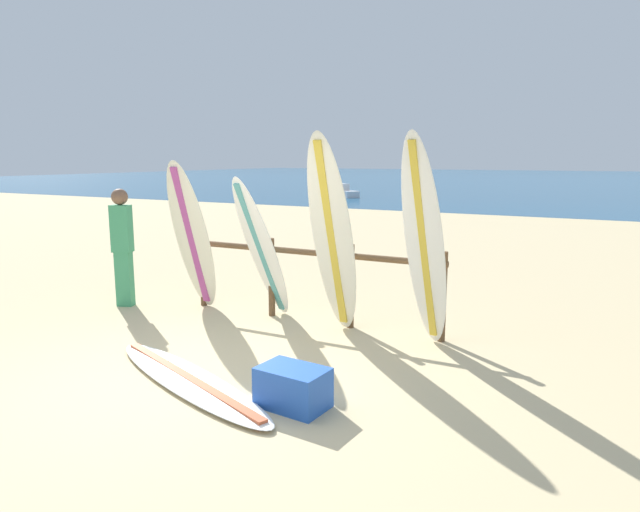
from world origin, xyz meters
The scene contains 11 objects.
ground_plane centered at (0.00, 0.00, 0.00)m, with size 120.00×120.00×0.00m, color #D3BC8C.
ocean_water centered at (0.00, 58.00, 0.00)m, with size 120.00×80.00×0.01m, color #1E5984.
surfboard_rack centered at (0.13, 2.39, 0.70)m, with size 3.69×0.09×1.09m.
surfboard_leaning_far_left centered at (-1.57, 2.06, 1.08)m, with size 0.60×0.76×2.15m.
surfboard_leaning_left centered at (-0.43, 2.10, 0.98)m, with size 0.61×1.04×1.96m.
surfboard_leaning_center_left centered at (0.68, 1.96, 1.24)m, with size 0.58×0.83×2.48m.
surfboard_leaning_center centered at (1.81, 1.96, 1.23)m, with size 0.59×0.89×2.47m.
surfboard_lying_on_sand centered at (0.08, -0.01, 0.04)m, with size 2.74×1.46×0.08m.
beachgoer_standing centered at (-2.68, 1.84, 0.95)m, with size 0.32×0.26×1.73m.
small_boat_offshore centered at (-10.03, 24.80, 0.26)m, with size 2.87×2.46×0.71m.
cooler_box centered at (1.25, 0.01, 0.18)m, with size 0.60×0.40×0.36m, color blue.
Camera 1 is at (3.61, -4.01, 2.17)m, focal length 31.48 mm.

